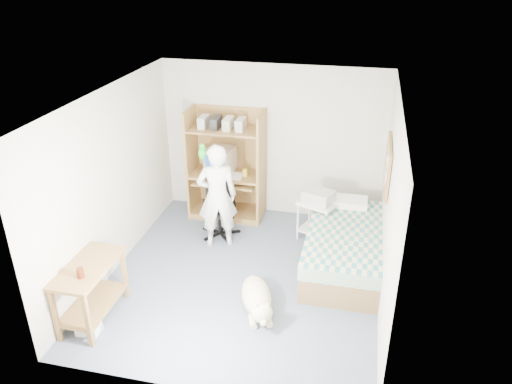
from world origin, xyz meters
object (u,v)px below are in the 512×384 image
at_px(printer_cart, 317,214).
at_px(bed, 344,247).
at_px(computer_hutch, 227,169).
at_px(person, 217,196).
at_px(dog, 257,298).
at_px(side_desk, 90,284).
at_px(office_chair, 219,214).

bearing_deg(printer_cart, bed, -31.88).
height_order(computer_hutch, printer_cart, computer_hutch).
relative_size(person, dog, 1.51).
relative_size(computer_hutch, side_desk, 1.80).
height_order(bed, office_chair, office_chair).
relative_size(person, printer_cart, 2.44).
bearing_deg(person, bed, 154.49).
bearing_deg(person, office_chair, -97.87).
xyz_separation_m(side_desk, printer_cart, (2.40, 2.44, -0.07)).
bearing_deg(printer_cart, person, -139.63).
relative_size(dog, printer_cart, 1.62).
bearing_deg(office_chair, bed, -33.92).
relative_size(bed, office_chair, 2.10).
distance_m(bed, office_chair, 2.00).
relative_size(computer_hutch, office_chair, 1.87).
bearing_deg(side_desk, bed, 32.50).
height_order(computer_hutch, bed, computer_hutch).
bearing_deg(computer_hutch, office_chair, -85.49).
distance_m(bed, dog, 1.58).
distance_m(computer_hutch, printer_cart, 1.68).
relative_size(side_desk, printer_cart, 1.53).
height_order(bed, side_desk, side_desk).
relative_size(office_chair, printer_cart, 1.47).
bearing_deg(person, printer_cart, 177.25).
xyz_separation_m(computer_hutch, bed, (2.00, -1.12, -0.53)).
xyz_separation_m(computer_hutch, printer_cart, (1.55, -0.50, -0.40)).
xyz_separation_m(office_chair, dog, (0.98, -1.71, -0.16)).
bearing_deg(office_chair, dog, -80.85).
xyz_separation_m(bed, person, (-1.88, 0.15, 0.51)).
distance_m(side_desk, dog, 1.99).
relative_size(computer_hutch, printer_cart, 2.75).
bearing_deg(side_desk, dog, 16.67).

